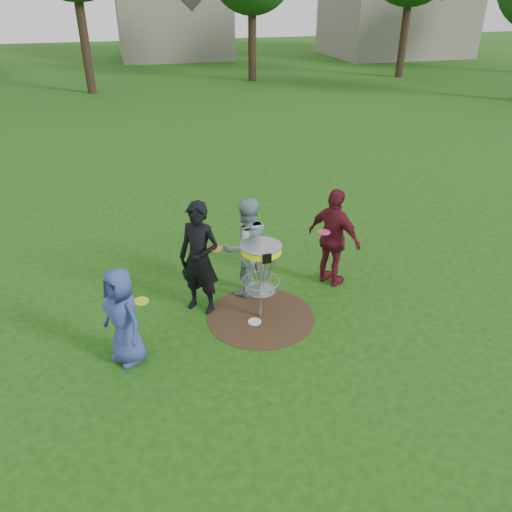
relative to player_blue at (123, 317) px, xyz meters
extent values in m
plane|color=#19470F|center=(2.18, 0.51, -0.76)|extent=(100.00, 100.00, 0.00)
cylinder|color=#47331E|center=(2.18, 0.51, -0.75)|extent=(1.80, 1.80, 0.01)
imported|color=#32428A|center=(0.00, 0.00, 0.00)|extent=(0.81, 0.88, 1.51)
imported|color=black|center=(1.28, 1.01, 0.22)|extent=(0.85, 0.81, 1.95)
imported|color=#78959B|center=(2.14, 1.32, 0.15)|extent=(0.97, 0.81, 1.81)
imported|color=maroon|center=(3.73, 1.22, 0.16)|extent=(0.94, 1.15, 1.84)
cylinder|color=white|center=(2.03, 0.38, -0.75)|extent=(0.22, 0.22, 0.02)
cylinder|color=#9EA0A5|center=(2.18, 0.51, -0.07)|extent=(0.05, 0.05, 1.38)
cylinder|color=#FFFA0D|center=(2.18, 0.51, 0.52)|extent=(0.64, 0.64, 0.10)
cylinder|color=#9EA0A5|center=(2.18, 0.51, 0.58)|extent=(0.66, 0.66, 0.01)
cube|color=black|center=(2.18, 0.18, 0.52)|extent=(0.14, 0.02, 0.16)
torus|color=#9EA0A5|center=(2.18, 0.51, -0.06)|extent=(0.62, 0.62, 0.02)
torus|color=#9EA0A5|center=(2.18, 0.51, -0.22)|extent=(0.50, 0.50, 0.02)
cylinder|color=#9EA0A5|center=(2.18, 0.51, -0.23)|extent=(0.44, 0.44, 0.01)
cylinder|color=#C5E319|center=(0.27, 0.06, 0.17)|extent=(0.22, 0.22, 0.02)
cylinder|color=orange|center=(1.52, 0.88, 0.44)|extent=(0.22, 0.22, 0.02)
cylinder|color=#FF43B6|center=(2.15, 1.04, 0.35)|extent=(0.22, 0.22, 0.02)
cylinder|color=#E33B67|center=(3.48, 1.10, 0.37)|extent=(0.22, 0.22, 0.02)
cylinder|color=#38281C|center=(-0.82, 22.01, 1.55)|extent=(0.46, 0.46, 4.62)
cylinder|color=#38281C|center=(8.18, 23.51, 1.13)|extent=(0.46, 0.46, 3.78)
cylinder|color=#38281C|center=(17.18, 22.51, 1.34)|extent=(0.46, 0.46, 4.20)
cube|color=gray|center=(5.18, 35.51, 1.74)|extent=(8.00, 7.00, 5.00)
cube|color=gray|center=(22.18, 32.51, 2.24)|extent=(10.00, 8.00, 6.00)
camera|label=1|loc=(0.29, -6.09, 4.11)|focal=35.00mm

